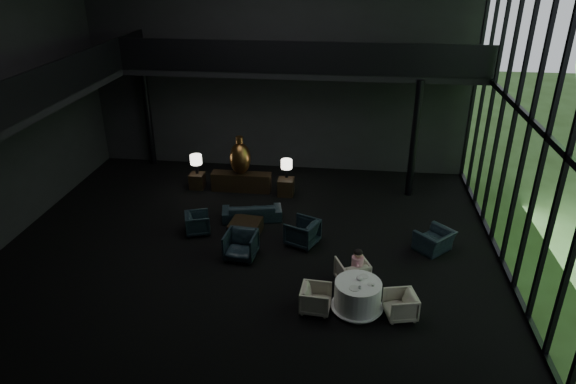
# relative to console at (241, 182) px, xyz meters

# --- Properties ---
(floor) EXTENTS (14.00, 12.00, 0.02)m
(floor) POSITION_rel_console_xyz_m (1.01, -3.62, -0.33)
(floor) COLOR black
(floor) RESTS_ON ground
(wall_back) EXTENTS (14.00, 0.04, 8.00)m
(wall_back) POSITION_rel_console_xyz_m (1.01, 2.38, 3.67)
(wall_back) COLOR black
(wall_back) RESTS_ON ground
(wall_front) EXTENTS (14.00, 0.04, 8.00)m
(wall_front) POSITION_rel_console_xyz_m (1.01, -9.62, 3.67)
(wall_front) COLOR black
(wall_front) RESTS_ON ground
(curtain_wall) EXTENTS (0.20, 12.00, 8.00)m
(curtain_wall) POSITION_rel_console_xyz_m (7.96, -3.62, 3.67)
(curtain_wall) COLOR black
(curtain_wall) RESTS_ON ground
(mezzanine_left) EXTENTS (2.00, 12.00, 0.25)m
(mezzanine_left) POSITION_rel_console_xyz_m (-4.99, -3.62, 3.67)
(mezzanine_left) COLOR black
(mezzanine_left) RESTS_ON wall_left
(mezzanine_back) EXTENTS (12.00, 2.00, 0.25)m
(mezzanine_back) POSITION_rel_console_xyz_m (2.01, 1.38, 3.67)
(mezzanine_back) COLOR black
(mezzanine_back) RESTS_ON wall_back
(railing_left) EXTENTS (0.06, 12.00, 1.00)m
(railing_left) POSITION_rel_console_xyz_m (-3.99, -3.62, 4.27)
(railing_left) COLOR black
(railing_left) RESTS_ON mezzanine_left
(railing_back) EXTENTS (12.00, 0.06, 1.00)m
(railing_back) POSITION_rel_console_xyz_m (2.01, 0.38, 4.27)
(railing_back) COLOR black
(railing_back) RESTS_ON mezzanine_back
(column_nw) EXTENTS (0.24, 0.24, 4.00)m
(column_nw) POSITION_rel_console_xyz_m (-3.99, 2.08, 1.67)
(column_nw) COLOR black
(column_nw) RESTS_ON floor
(column_ne) EXTENTS (0.24, 0.24, 4.00)m
(column_ne) POSITION_rel_console_xyz_m (5.81, 0.38, 1.67)
(column_ne) COLOR black
(column_ne) RESTS_ON floor
(console) EXTENTS (2.07, 0.47, 0.66)m
(console) POSITION_rel_console_xyz_m (0.00, 0.00, 0.00)
(console) COLOR black
(console) RESTS_ON floor
(bronze_urn) EXTENTS (0.72, 0.72, 1.35)m
(bronze_urn) POSITION_rel_console_xyz_m (0.00, -0.02, 0.90)
(bronze_urn) COLOR olive
(bronze_urn) RESTS_ON console
(side_table_left) EXTENTS (0.49, 0.49, 0.54)m
(side_table_left) POSITION_rel_console_xyz_m (-1.60, 0.03, -0.06)
(side_table_left) COLOR black
(side_table_left) RESTS_ON floor
(table_lamp_left) EXTENTS (0.41, 0.41, 0.68)m
(table_lamp_left) POSITION_rel_console_xyz_m (-1.60, 0.08, 0.70)
(table_lamp_left) COLOR black
(table_lamp_left) RESTS_ON side_table_left
(side_table_right) EXTENTS (0.53, 0.53, 0.59)m
(side_table_right) POSITION_rel_console_xyz_m (1.60, -0.16, -0.04)
(side_table_right) COLOR black
(side_table_right) RESTS_ON floor
(table_lamp_right) EXTENTS (0.38, 0.38, 0.64)m
(table_lamp_right) POSITION_rel_console_xyz_m (1.60, 0.01, 0.72)
(table_lamp_right) COLOR black
(table_lamp_right) RESTS_ON side_table_right
(sofa) EXTENTS (1.71, 0.82, 0.64)m
(sofa) POSITION_rel_console_xyz_m (0.76, -2.06, -0.01)
(sofa) COLOR black
(sofa) RESTS_ON floor
(lounge_armchair_west) EXTENTS (0.78, 0.81, 0.66)m
(lounge_armchair_west) POSITION_rel_console_xyz_m (-0.69, -3.10, 0.00)
(lounge_armchair_west) COLOR black
(lounge_armchair_west) RESTS_ON floor
(lounge_armchair_east) EXTENTS (1.10, 1.13, 0.90)m
(lounge_armchair_east) POSITION_rel_console_xyz_m (2.47, -3.36, 0.12)
(lounge_armchair_east) COLOR black
(lounge_armchair_east) RESTS_ON floor
(lounge_armchair_south) EXTENTS (0.97, 0.92, 0.93)m
(lounge_armchair_south) POSITION_rel_console_xyz_m (0.87, -4.28, 0.14)
(lounge_armchair_south) COLOR black
(lounge_armchair_south) RESTS_ON floor
(window_armchair) EXTENTS (1.00, 1.00, 0.75)m
(window_armchair) POSITION_rel_console_xyz_m (6.18, -3.26, 0.04)
(window_armchair) COLOR black
(window_armchair) RESTS_ON floor
(coffee_table) EXTENTS (0.97, 0.97, 0.39)m
(coffee_table) POSITION_rel_console_xyz_m (0.73, -2.95, -0.13)
(coffee_table) COLOR black
(coffee_table) RESTS_ON floor
(dining_table) EXTENTS (1.24, 1.24, 0.75)m
(dining_table) POSITION_rel_console_xyz_m (4.04, -6.16, -0.00)
(dining_table) COLOR white
(dining_table) RESTS_ON floor
(dining_chair_north) EXTENTS (0.89, 0.87, 0.72)m
(dining_chair_north) POSITION_rel_console_xyz_m (3.91, -5.12, 0.03)
(dining_chair_north) COLOR #B1AEA3
(dining_chair_north) RESTS_ON floor
(dining_chair_east) EXTENTS (0.68, 0.71, 0.61)m
(dining_chair_east) POSITION_rel_console_xyz_m (5.03, -6.31, -0.02)
(dining_chair_east) COLOR silver
(dining_chair_east) RESTS_ON floor
(dining_chair_west) EXTENTS (0.62, 0.65, 0.63)m
(dining_chair_west) POSITION_rel_console_xyz_m (3.08, -6.31, -0.01)
(dining_chair_west) COLOR beige
(dining_chair_west) RESTS_ON floor
(child) EXTENTS (0.30, 0.30, 0.63)m
(child) POSITION_rel_console_xyz_m (4.02, -5.25, 0.43)
(child) COLOR #E995C1
(child) RESTS_ON dining_chair_north
(plate_a) EXTENTS (0.25, 0.25, 0.02)m
(plate_a) POSITION_rel_console_xyz_m (3.95, -6.39, 0.43)
(plate_a) COLOR white
(plate_a) RESTS_ON dining_table
(plate_b) EXTENTS (0.29, 0.29, 0.01)m
(plate_b) POSITION_rel_console_xyz_m (4.17, -5.89, 0.43)
(plate_b) COLOR white
(plate_b) RESTS_ON dining_table
(saucer) EXTENTS (0.18, 0.18, 0.01)m
(saucer) POSITION_rel_console_xyz_m (4.31, -6.20, 0.43)
(saucer) COLOR white
(saucer) RESTS_ON dining_table
(coffee_cup) EXTENTS (0.09, 0.09, 0.06)m
(coffee_cup) POSITION_rel_console_xyz_m (4.37, -6.24, 0.46)
(coffee_cup) COLOR white
(coffee_cup) RESTS_ON saucer
(cereal_bowl) EXTENTS (0.16, 0.16, 0.08)m
(cereal_bowl) POSITION_rel_console_xyz_m (4.07, -6.02, 0.46)
(cereal_bowl) COLOR white
(cereal_bowl) RESTS_ON dining_table
(cream_pot) EXTENTS (0.08, 0.08, 0.07)m
(cream_pot) POSITION_rel_console_xyz_m (4.07, -6.39, 0.46)
(cream_pot) COLOR #99999E
(cream_pot) RESTS_ON dining_table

